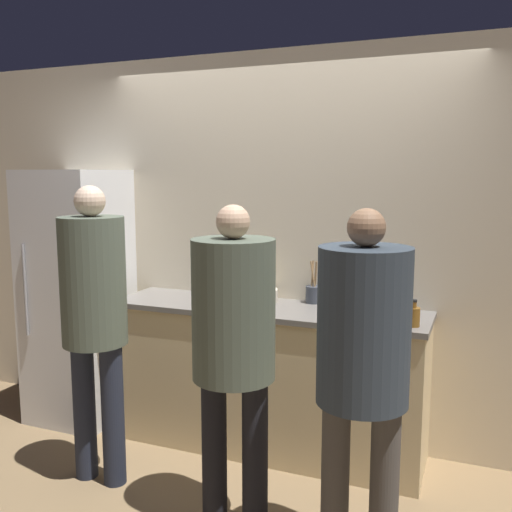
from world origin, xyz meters
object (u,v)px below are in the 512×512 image
at_px(utensil_crock, 314,293).
at_px(bottle_amber, 413,316).
at_px(refrigerator, 78,296).
at_px(fruit_bowl, 253,295).
at_px(person_left, 94,307).
at_px(person_right, 363,353).
at_px(person_center, 234,333).
at_px(cup_black, 332,311).

height_order(utensil_crock, bottle_amber, utensil_crock).
distance_m(refrigerator, bottle_amber, 2.39).
bearing_deg(refrigerator, fruit_bowl, 5.70).
bearing_deg(fruit_bowl, bottle_amber, -12.91).
bearing_deg(refrigerator, person_left, -45.56).
bearing_deg(person_right, person_left, 173.44).
xyz_separation_m(person_center, fruit_bowl, (-0.29, 0.95, -0.02)).
relative_size(person_right, utensil_crock, 5.94).
height_order(person_center, fruit_bowl, person_center).
height_order(person_left, person_center, person_left).
relative_size(refrigerator, cup_black, 20.97).
bearing_deg(person_center, utensil_crock, 84.73).
xyz_separation_m(person_center, cup_black, (0.31, 0.71, -0.02)).
height_order(person_left, bottle_amber, person_left).
bearing_deg(fruit_bowl, utensil_crock, 16.36).
height_order(person_left, fruit_bowl, person_left).
distance_m(person_right, utensil_crock, 1.26).
bearing_deg(utensil_crock, refrigerator, -171.84).
relative_size(utensil_crock, cup_black, 3.20).
distance_m(refrigerator, cup_black, 1.93).
bearing_deg(person_left, refrigerator, 134.44).
relative_size(refrigerator, fruit_bowl, 5.46).
relative_size(refrigerator, bottle_amber, 11.99).
xyz_separation_m(person_center, utensil_crock, (0.10, 1.06, 0.00)).
bearing_deg(person_left, bottle_amber, 19.39).
bearing_deg(person_center, refrigerator, 153.12).
bearing_deg(person_center, cup_black, 66.03).
bearing_deg(bottle_amber, person_center, -137.68).
bearing_deg(bottle_amber, person_left, -160.61).
xyz_separation_m(bottle_amber, cup_black, (-0.46, 0.00, -0.02)).
height_order(person_right, utensil_crock, person_right).
height_order(fruit_bowl, utensil_crock, utensil_crock).
bearing_deg(bottle_amber, refrigerator, 177.33).
distance_m(person_left, cup_black, 1.37).
xyz_separation_m(person_center, person_right, (0.65, -0.07, -0.00)).
distance_m(person_right, fruit_bowl, 1.39).
relative_size(bottle_amber, cup_black, 1.75).
bearing_deg(person_right, person_center, 173.80).
bearing_deg(person_right, utensil_crock, 116.06).
xyz_separation_m(person_left, bottle_amber, (1.69, 0.60, -0.03)).
xyz_separation_m(refrigerator, cup_black, (1.93, -0.11, 0.09)).
bearing_deg(bottle_amber, utensil_crock, 152.21).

